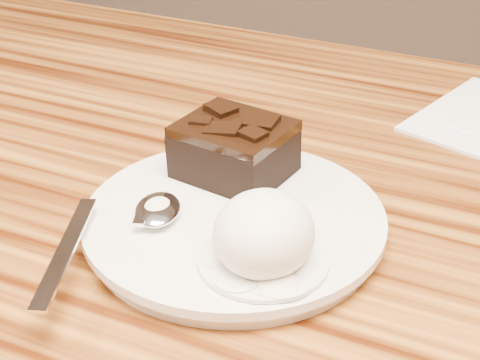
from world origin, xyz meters
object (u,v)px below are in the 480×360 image
at_px(brownie, 234,153).
at_px(ice_cream_scoop, 264,234).
at_px(plate, 234,224).
at_px(spoon, 158,211).

bearing_deg(brownie, ice_cream_scoop, -55.26).
distance_m(plate, brownie, 0.06).
height_order(plate, spoon, spoon).
distance_m(plate, ice_cream_scoop, 0.07).
xyz_separation_m(ice_cream_scoop, spoon, (-0.09, 0.02, -0.02)).
height_order(plate, brownie, brownie).
bearing_deg(spoon, plate, 9.76).
relative_size(plate, brownie, 2.75).
bearing_deg(plate, ice_cream_scoop, -46.51).
relative_size(ice_cream_scoop, spoon, 0.38).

